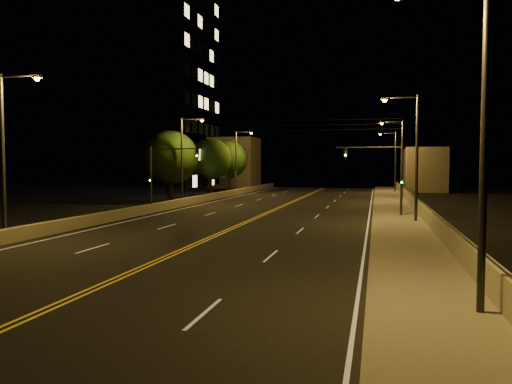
% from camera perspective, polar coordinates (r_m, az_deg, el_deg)
% --- Properties ---
extents(ground, '(160.00, 160.00, 0.00)m').
position_cam_1_polar(ground, '(15.20, -24.61, -12.99)').
color(ground, black).
rests_on(ground, ground).
extents(road, '(18.00, 120.00, 0.02)m').
position_cam_1_polar(road, '(33.00, -2.57, -4.09)').
color(road, black).
rests_on(road, ground).
extents(sidewalk, '(3.60, 120.00, 0.30)m').
position_cam_1_polar(sidewalk, '(31.74, 16.56, -4.25)').
color(sidewalk, gray).
rests_on(sidewalk, ground).
extents(curb, '(0.14, 120.00, 0.15)m').
position_cam_1_polar(curb, '(31.71, 13.18, -4.35)').
color(curb, gray).
rests_on(curb, ground).
extents(parapet_wall, '(0.30, 120.00, 1.00)m').
position_cam_1_polar(parapet_wall, '(31.80, 19.56, -3.11)').
color(parapet_wall, gray).
rests_on(parapet_wall, sidewalk).
extents(jersey_barrier, '(0.45, 120.00, 0.78)m').
position_cam_1_polar(jersey_barrier, '(36.89, -17.40, -2.88)').
color(jersey_barrier, gray).
rests_on(jersey_barrier, ground).
extents(distant_building_right, '(6.00, 10.00, 6.84)m').
position_cam_1_polar(distant_building_right, '(83.03, 18.70, 2.44)').
color(distant_building_right, gray).
rests_on(distant_building_right, ground).
extents(distant_building_left, '(8.00, 8.00, 9.05)m').
position_cam_1_polar(distant_building_left, '(90.92, -2.46, 3.34)').
color(distant_building_left, gray).
rests_on(distant_building_left, ground).
extents(parapet_rail, '(0.06, 120.00, 0.06)m').
position_cam_1_polar(parapet_rail, '(31.74, 19.57, -2.16)').
color(parapet_rail, black).
rests_on(parapet_rail, parapet_wall).
extents(lane_markings, '(17.32, 116.00, 0.00)m').
position_cam_1_polar(lane_markings, '(32.93, -2.60, -4.09)').
color(lane_markings, silver).
rests_on(lane_markings, road).
extents(streetlight_0, '(2.55, 0.28, 8.93)m').
position_cam_1_polar(streetlight_0, '(14.11, 23.54, 7.03)').
color(streetlight_0, '#2D2D33').
rests_on(streetlight_0, ground).
extents(streetlight_1, '(2.55, 0.28, 8.93)m').
position_cam_1_polar(streetlight_1, '(35.94, 17.47, 4.60)').
color(streetlight_1, '#2D2D33').
rests_on(streetlight_1, ground).
extents(streetlight_2, '(2.55, 0.28, 8.93)m').
position_cam_1_polar(streetlight_2, '(55.76, 16.09, 4.04)').
color(streetlight_2, '#2D2D33').
rests_on(streetlight_2, ground).
extents(streetlight_3, '(2.55, 0.28, 8.93)m').
position_cam_1_polar(streetlight_3, '(75.22, 15.44, 3.77)').
color(streetlight_3, '#2D2D33').
rests_on(streetlight_3, ground).
extents(streetlight_4, '(2.55, 0.28, 8.93)m').
position_cam_1_polar(streetlight_4, '(29.59, -26.56, 4.77)').
color(streetlight_4, '#2D2D33').
rests_on(streetlight_4, ground).
extents(streetlight_5, '(2.55, 0.28, 8.93)m').
position_cam_1_polar(streetlight_5, '(51.38, -8.18, 4.22)').
color(streetlight_5, '#2D2D33').
rests_on(streetlight_5, ground).
extents(streetlight_6, '(2.55, 0.28, 8.93)m').
position_cam_1_polar(streetlight_6, '(70.57, -2.07, 3.93)').
color(streetlight_6, '#2D2D33').
rests_on(streetlight_6, ground).
extents(traffic_signal_right, '(5.11, 0.31, 5.71)m').
position_cam_1_polar(traffic_signal_right, '(39.67, 14.81, 2.29)').
color(traffic_signal_right, '#2D2D33').
rests_on(traffic_signal_right, ground).
extents(traffic_signal_left, '(5.11, 0.31, 5.71)m').
position_cam_1_polar(traffic_signal_left, '(43.50, -10.68, 2.40)').
color(traffic_signal_left, '#2D2D33').
rests_on(traffic_signal_left, ground).
extents(overhead_wires, '(22.00, 0.03, 0.83)m').
position_cam_1_polar(overhead_wires, '(42.07, 1.04, 7.54)').
color(overhead_wires, black).
extents(building_tower, '(24.00, 15.00, 30.22)m').
position_cam_1_polar(building_tower, '(75.38, -14.82, 10.92)').
color(building_tower, gray).
rests_on(building_tower, ground).
extents(tree_0, '(5.79, 5.79, 7.84)m').
position_cam_1_polar(tree_0, '(54.63, -9.68, 3.90)').
color(tree_0, black).
rests_on(tree_0, ground).
extents(tree_1, '(4.77, 4.77, 6.47)m').
position_cam_1_polar(tree_1, '(62.04, -9.97, 2.99)').
color(tree_1, black).
rests_on(tree_1, ground).
extents(tree_2, '(5.83, 5.83, 7.90)m').
position_cam_1_polar(tree_2, '(70.72, -5.19, 3.76)').
color(tree_2, black).
rests_on(tree_2, ground).
extents(tree_3, '(5.83, 5.83, 7.90)m').
position_cam_1_polar(tree_3, '(74.63, -3.26, 3.74)').
color(tree_3, black).
rests_on(tree_3, ground).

